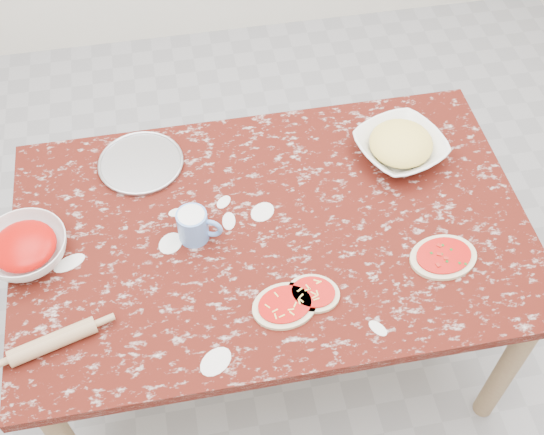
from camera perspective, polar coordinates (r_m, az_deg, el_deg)
The scene contains 10 objects.
ground at distance 2.77m, azimuth 0.00°, elevation -10.18°, with size 4.00×4.00×0.00m, color gray.
worktable at distance 2.20m, azimuth 0.00°, elevation -2.12°, with size 1.60×1.00×0.75m.
pizza_tray at distance 2.33m, azimuth -10.86°, elevation 4.44°, with size 0.28×0.28×0.01m, color #B2B2B7.
sauce_bowl at distance 2.16m, azimuth -19.84°, elevation -2.49°, with size 0.25×0.25×0.08m, color white.
cheese_bowl at distance 2.34m, azimuth 10.63°, elevation 5.75°, with size 0.28×0.28×0.07m, color white.
flour_mug at distance 2.07m, azimuth -6.51°, elevation -0.67°, with size 0.14×0.09×0.11m.
pizza_left at distance 1.96m, azimuth 1.07°, elevation -7.36°, with size 0.21×0.17×0.02m.
pizza_mid at distance 1.99m, azimuth 3.46°, elevation -6.33°, with size 0.19×0.17×0.02m.
pizza_right at distance 2.12m, azimuth 14.08°, elevation -3.20°, with size 0.22×0.18×0.02m.
rolling_pin at distance 1.98m, azimuth -17.80°, elevation -9.82°, with size 0.05×0.05×0.24m, color tan.
Camera 1 is at (-0.23, -1.25, 2.45)m, focal length 45.17 mm.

